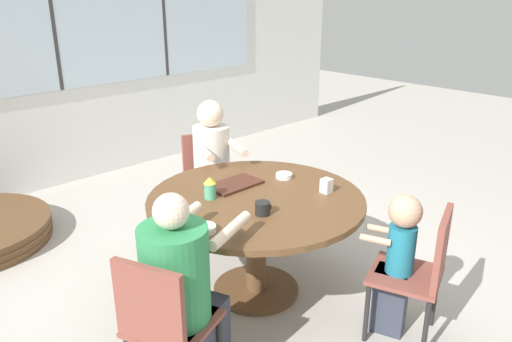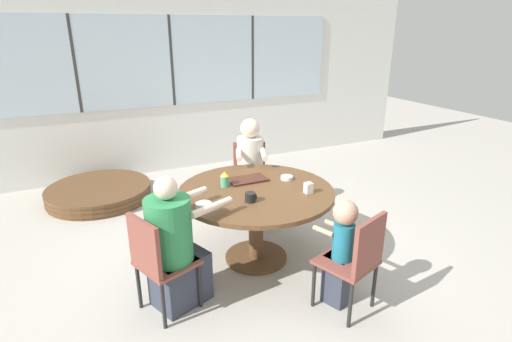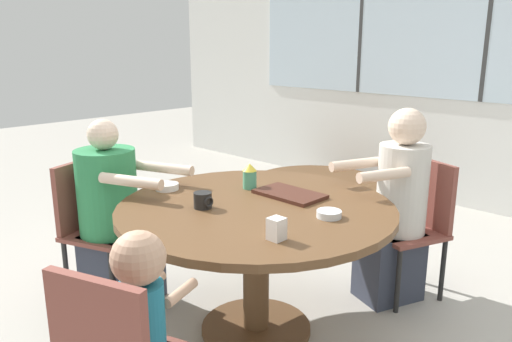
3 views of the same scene
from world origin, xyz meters
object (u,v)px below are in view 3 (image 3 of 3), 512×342
at_px(milk_carton_small, 277,229).
at_px(bowl_white_shallow, 329,214).
at_px(person_woman_green_shirt, 396,214).
at_px(chair_for_woman_green_shirt, 417,217).
at_px(bowl_cereal, 167,186).
at_px(chair_for_man_blue_shirt, 92,218).
at_px(sippy_cup, 250,176).
at_px(person_man_blue_shirt, 115,223).
at_px(coffee_mug, 203,200).
at_px(folded_table_stack, 317,189).

xyz_separation_m(milk_carton_small, bowl_white_shallow, (-0.01, 0.38, -0.03)).
xyz_separation_m(person_woman_green_shirt, milk_carton_small, (0.06, -1.14, 0.24)).
distance_m(chair_for_woman_green_shirt, bowl_cereal, 1.53).
relative_size(person_woman_green_shirt, bowl_white_shallow, 9.84).
relative_size(chair_for_man_blue_shirt, milk_carton_small, 8.71).
xyz_separation_m(person_woman_green_shirt, bowl_cereal, (-0.89, -1.02, 0.21)).
height_order(chair_for_woman_green_shirt, sippy_cup, sippy_cup).
bearing_deg(chair_for_man_blue_shirt, person_man_blue_shirt, 90.00).
bearing_deg(person_man_blue_shirt, milk_carton_small, 71.44).
relative_size(sippy_cup, bowl_cereal, 1.11).
bearing_deg(milk_carton_small, sippy_cup, 143.49).
relative_size(person_man_blue_shirt, sippy_cup, 7.59).
height_order(chair_for_man_blue_shirt, bowl_cereal, chair_for_man_blue_shirt).
relative_size(person_woman_green_shirt, coffee_mug, 11.93).
relative_size(coffee_mug, bowl_cereal, 0.74).
bearing_deg(person_woman_green_shirt, chair_for_woman_green_shirt, -90.00).
distance_m(chair_for_woman_green_shirt, bowl_white_shallow, 0.94).
relative_size(sippy_cup, milk_carton_small, 1.51).
xyz_separation_m(chair_for_woman_green_shirt, sippy_cup, (-0.63, -0.83, 0.30)).
bearing_deg(sippy_cup, coffee_mug, -79.23).
bearing_deg(coffee_mug, chair_for_man_blue_shirt, -168.61).
bearing_deg(bowl_white_shallow, folded_table_stack, 128.54).
distance_m(person_man_blue_shirt, coffee_mug, 0.76).
relative_size(person_woman_green_shirt, folded_table_stack, 0.90).
relative_size(milk_carton_small, bowl_cereal, 0.73).
xyz_separation_m(chair_for_man_blue_shirt, coffee_mug, (0.86, 0.17, 0.27)).
bearing_deg(bowl_cereal, person_woman_green_shirt, 49.03).
bearing_deg(sippy_cup, bowl_white_shallow, -7.35).
bearing_deg(bowl_cereal, milk_carton_small, -7.00).
bearing_deg(bowl_white_shallow, sippy_cup, 172.65).
relative_size(chair_for_man_blue_shirt, sippy_cup, 5.75).
bearing_deg(chair_for_woman_green_shirt, person_man_blue_shirt, 68.36).
xyz_separation_m(coffee_mug, bowl_white_shallow, (0.54, 0.33, -0.02)).
xyz_separation_m(chair_for_woman_green_shirt, bowl_cereal, (-0.95, -1.18, 0.25)).
distance_m(bowl_white_shallow, bowl_cereal, 0.98).
xyz_separation_m(person_man_blue_shirt, bowl_cereal, (0.30, 0.18, 0.25)).
relative_size(person_woman_green_shirt, sippy_cup, 8.00).
bearing_deg(bowl_cereal, chair_for_man_blue_shirt, -152.73).
height_order(person_man_blue_shirt, sippy_cup, person_man_blue_shirt).
bearing_deg(coffee_mug, bowl_cereal, 170.80).
relative_size(coffee_mug, folded_table_stack, 0.08).
distance_m(person_woman_green_shirt, bowl_cereal, 1.37).
height_order(coffee_mug, milk_carton_small, milk_carton_small).
bearing_deg(chair_for_man_blue_shirt, person_woman_green_shirt, 111.74).
relative_size(coffee_mug, bowl_white_shallow, 0.83).
distance_m(chair_for_man_blue_shirt, sippy_cup, 1.02).
relative_size(person_woman_green_shirt, bowl_cereal, 8.88).
xyz_separation_m(coffee_mug, sippy_cup, (-0.08, 0.41, 0.03)).
bearing_deg(chair_for_man_blue_shirt, folded_table_stack, 164.04).
xyz_separation_m(chair_for_man_blue_shirt, milk_carton_small, (1.41, 0.12, 0.28)).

